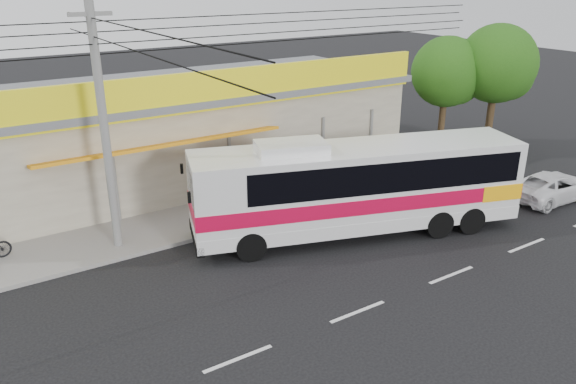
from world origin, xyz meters
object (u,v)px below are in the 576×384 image
at_px(coach_bus, 363,182).
at_px(white_car, 553,186).
at_px(tree_near, 499,66).
at_px(tree_far, 449,74).
at_px(utility_pole, 93,37).

relative_size(coach_bus, white_car, 2.88).
height_order(tree_near, tree_far, tree_near).
distance_m(coach_bus, tree_near, 13.82).
distance_m(coach_bus, tree_far, 12.45).
height_order(coach_bus, utility_pole, utility_pole).
bearing_deg(utility_pole, tree_far, 6.55).
bearing_deg(white_car, utility_pole, 74.64).
distance_m(white_car, tree_near, 8.31).
bearing_deg(tree_far, utility_pole, -173.45).
relative_size(coach_bus, utility_pole, 0.37).
xyz_separation_m(white_car, tree_far, (1.52, 7.83, 3.64)).
distance_m(utility_pole, tree_near, 21.33).
relative_size(utility_pole, tree_far, 5.42).
bearing_deg(tree_near, coach_bus, -161.43).
distance_m(white_car, utility_pole, 19.65).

